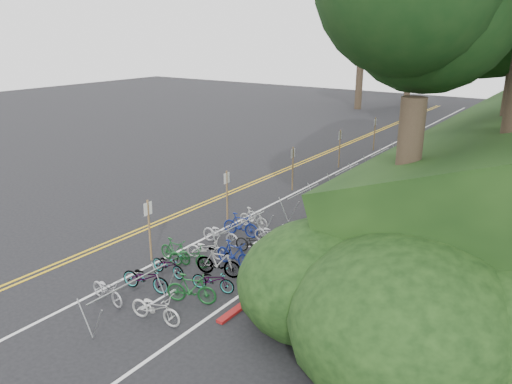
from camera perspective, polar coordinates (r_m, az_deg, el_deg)
ground at (r=20.72m, az=-13.18°, el=-7.12°), size 120.00×120.00×0.00m
road_markings at (r=27.62m, az=3.26°, el=-0.24°), size 7.47×80.00×0.01m
red_curb at (r=27.19m, az=14.53°, el=-1.00°), size 0.25×28.00×0.10m
bike_rack_front at (r=16.33m, az=-14.24°, el=-10.97°), size 1.14×3.18×1.17m
bike_racks_rest at (r=28.80m, az=10.35°, el=2.02°), size 1.14×23.00×1.17m
signpost_near at (r=19.69m, az=-12.11°, el=-3.86°), size 0.08×0.40×2.50m
signposts_rest at (r=30.53m, az=7.10°, el=4.20°), size 0.08×18.40×2.50m
bike_front at (r=19.75m, az=-9.21°, el=-6.63°), size 0.49×1.59×0.95m
bike_valet at (r=19.04m, az=-5.76°, el=-7.46°), size 3.27×9.82×1.07m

